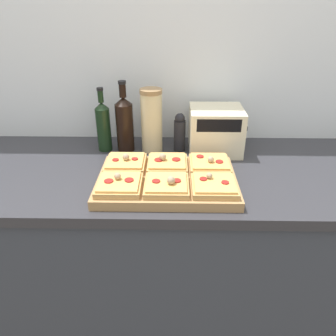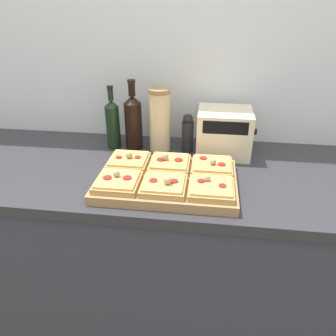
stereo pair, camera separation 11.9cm
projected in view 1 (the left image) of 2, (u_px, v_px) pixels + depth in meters
The scene contains 14 objects.
wall_back at pixel (175, 68), 1.47m from camera, with size 6.00×0.06×2.50m.
kitchen_counter at pixel (173, 256), 1.52m from camera, with size 2.63×0.67×0.92m.
cutting_board at pixel (168, 181), 1.19m from camera, with size 0.50×0.34×0.03m, color #A37A4C.
pizza_slice_back_left at pixel (126, 163), 1.24m from camera, with size 0.15×0.15×0.05m.
pizza_slice_back_center at pixel (168, 163), 1.24m from camera, with size 0.15×0.15×0.06m.
pizza_slice_back_right at pixel (210, 164), 1.24m from camera, with size 0.15×0.15×0.05m.
pizza_slice_front_left at pixel (120, 184), 1.10m from camera, with size 0.15×0.15×0.05m.
pizza_slice_front_center at pixel (168, 185), 1.10m from camera, with size 0.15×0.15×0.06m.
pizza_slice_front_right at pixel (215, 185), 1.10m from camera, with size 0.15×0.15×0.05m.
olive_oil_bottle at pixel (104, 125), 1.42m from camera, with size 0.06×0.06×0.28m.
wine_bottle at pixel (125, 123), 1.41m from camera, with size 0.08×0.08×0.31m.
grain_jar_tall at pixel (152, 121), 1.40m from camera, with size 0.09×0.09×0.27m.
pepper_mill at pixel (180, 133), 1.43m from camera, with size 0.05×0.05×0.17m.
toaster_oven at pixel (216, 130), 1.42m from camera, with size 0.25×0.20×0.19m.
Camera 1 is at (-0.00, -0.83, 1.54)m, focal length 35.00 mm.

